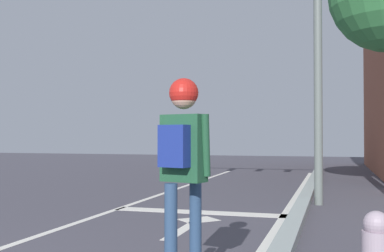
% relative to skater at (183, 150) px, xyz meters
% --- Properties ---
extents(lane_line_center, '(0.12, 20.00, 0.01)m').
position_rel_skater_xyz_m(lane_line_center, '(-2.46, 3.49, -1.19)').
color(lane_line_center, silver).
rests_on(lane_line_center, ground).
extents(lane_line_curbside, '(0.12, 20.00, 0.01)m').
position_rel_skater_xyz_m(lane_line_curbside, '(0.47, 3.49, -1.19)').
color(lane_line_curbside, silver).
rests_on(lane_line_curbside, ground).
extents(stop_bar, '(3.08, 0.40, 0.01)m').
position_rel_skater_xyz_m(stop_bar, '(-0.92, 3.97, -1.19)').
color(stop_bar, silver).
rests_on(stop_bar, ground).
extents(lane_arrow_stem, '(0.16, 1.40, 0.01)m').
position_rel_skater_xyz_m(lane_arrow_stem, '(-0.77, 2.41, -1.19)').
color(lane_arrow_stem, silver).
rests_on(lane_arrow_stem, ground).
extents(lane_arrow_head, '(0.71, 0.71, 0.01)m').
position_rel_skater_xyz_m(lane_arrow_head, '(-0.77, 3.26, -1.19)').
color(lane_arrow_head, silver).
rests_on(lane_arrow_head, ground).
extents(curb_strip, '(0.24, 24.00, 0.14)m').
position_rel_skater_xyz_m(curb_strip, '(0.72, 3.49, -1.13)').
color(curb_strip, '#94A09D').
rests_on(curb_strip, ground).
extents(skater, '(0.47, 0.63, 1.74)m').
position_rel_skater_xyz_m(skater, '(0.00, 0.00, 0.00)').
color(skater, navy).
rests_on(skater, skateboard).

